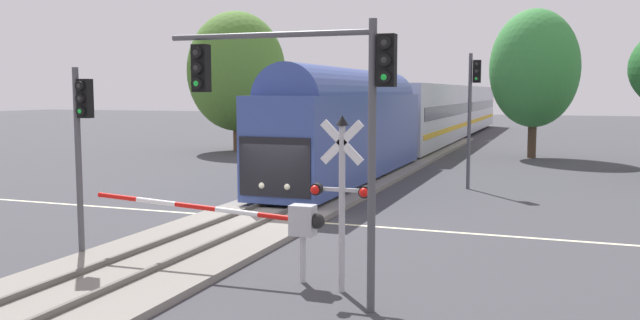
{
  "coord_description": "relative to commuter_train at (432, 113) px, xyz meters",
  "views": [
    {
      "loc": [
        9.52,
        -20.3,
        4.36
      ],
      "look_at": [
        1.72,
        1.02,
        2.0
      ],
      "focal_mm": 36.83,
      "sensor_mm": 36.0,
      "label": 1
    }
  ],
  "objects": [
    {
      "name": "ground_plane",
      "position": [
        -0.0,
        -31.27,
        -2.73
      ],
      "size": [
        220.0,
        220.0,
        0.0
      ],
      "primitive_type": "plane",
      "color": "#3D3D42"
    },
    {
      "name": "road_centre_stripe",
      "position": [
        -0.0,
        -31.27,
        -2.73
      ],
      "size": [
        44.0,
        0.2,
        0.01
      ],
      "color": "beige",
      "rests_on": "ground"
    },
    {
      "name": "railway_track",
      "position": [
        -0.0,
        -31.27,
        -2.64
      ],
      "size": [
        4.4,
        80.0,
        0.32
      ],
      "color": "gray",
      "rests_on": "ground"
    },
    {
      "name": "commuter_train",
      "position": [
        0.0,
        0.0,
        0.0
      ],
      "size": [
        3.04,
        64.71,
        5.16
      ],
      "color": "#384C93",
      "rests_on": "railway_track"
    },
    {
      "name": "crossing_gate_near",
      "position": [
        3.36,
        -37.87,
        -1.31
      ],
      "size": [
        6.19,
        0.4,
        1.8
      ],
      "color": "#B7B7BC",
      "rests_on": "ground"
    },
    {
      "name": "crossing_signal_mast",
      "position": [
        5.15,
        -38.28,
        -0.37
      ],
      "size": [
        1.36,
        0.44,
        3.87
      ],
      "color": "#B2B2B7",
      "rests_on": "ground"
    },
    {
      "name": "traffic_signal_far_side",
      "position": [
        5.84,
        -21.76,
        1.32
      ],
      "size": [
        0.53,
        0.38,
        6.06
      ],
      "color": "#4C4C51",
      "rests_on": "ground"
    },
    {
      "name": "traffic_signal_median",
      "position": [
        -2.09,
        -37.82,
        0.62
      ],
      "size": [
        0.53,
        0.38,
        4.99
      ],
      "color": "#4C4C51",
      "rests_on": "ground"
    },
    {
      "name": "traffic_signal_near_right",
      "position": [
        4.85,
        -39.33,
        1.62
      ],
      "size": [
        4.87,
        0.38,
        5.76
      ],
      "color": "#4C4C51",
      "rests_on": "ground"
    },
    {
      "name": "pine_left_background",
      "position": [
        -12.94,
        -8.09,
        3.12
      ],
      "size": [
        7.2,
        7.2,
        10.23
      ],
      "color": "brown",
      "rests_on": "ground"
    },
    {
      "name": "elm_centre_background",
      "position": [
        7.82,
        -5.99,
        3.15
      ],
      "size": [
        5.77,
        5.77,
        9.77
      ],
      "color": "#4C3828",
      "rests_on": "ground"
    }
  ]
}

